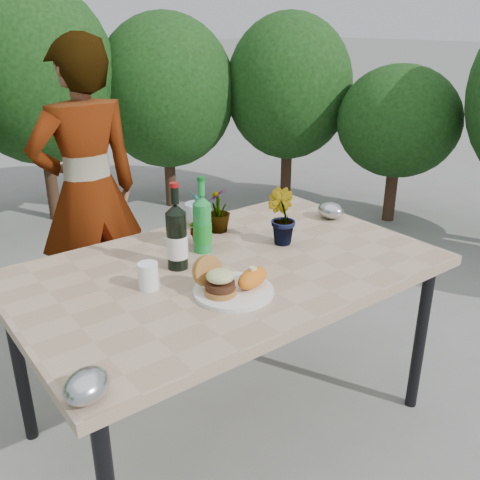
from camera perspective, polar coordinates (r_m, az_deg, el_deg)
ground at (r=2.48m, az=-1.18°, el=-18.57°), size 80.00×80.00×0.00m
patio_table at (r=2.09m, az=-1.33°, el=-4.09°), size 1.60×1.00×0.75m
shrub_hedge at (r=3.41m, az=-19.15°, el=12.51°), size 6.89×5.00×2.04m
dinner_plate at (r=1.85m, az=-0.70°, el=-5.48°), size 0.28×0.28×0.01m
burger_stack at (r=1.81m, az=-2.47°, el=-4.26°), size 0.11×0.16×0.11m
sweet_potato at (r=1.86m, az=1.35°, el=-4.06°), size 0.17×0.12×0.06m
grilled_veg at (r=1.92m, az=-1.95°, el=-3.76°), size 0.08×0.05×0.03m
wine_bottle at (r=2.00m, az=-6.76°, el=0.27°), size 0.08×0.08×0.34m
sparkling_water at (r=2.15m, az=-4.05°, el=1.64°), size 0.08×0.08×0.31m
plastic_cup at (r=1.90m, az=-9.75°, el=-3.79°), size 0.07×0.07×0.09m
seedling_left at (r=2.20m, az=-4.37°, el=2.42°), size 0.14×0.16×0.25m
seedling_mid at (r=2.23m, az=4.40°, el=2.48°), size 0.12×0.14×0.23m
seedling_right at (r=2.36m, az=-2.34°, el=3.23°), size 0.15×0.15×0.20m
blue_bowl at (r=2.46m, az=-4.54°, el=2.79°), size 0.17×0.17×0.10m
foil_packet_left at (r=1.42m, az=-16.02°, el=-14.70°), size 0.17×0.16×0.08m
foil_packet_right at (r=2.57m, az=9.66°, el=3.14°), size 0.13×0.15×0.08m
person at (r=2.91m, az=-15.90°, el=4.87°), size 0.58×0.38×1.58m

